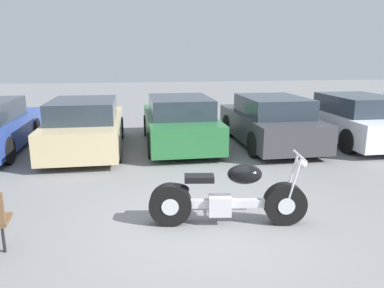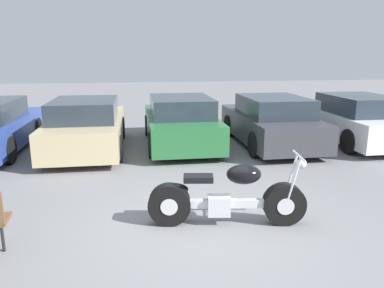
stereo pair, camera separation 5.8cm
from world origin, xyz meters
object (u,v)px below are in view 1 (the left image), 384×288
Objects in this scene: parked_car_champagne at (85,126)px; parked_car_green at (179,122)px; parked_car_white at (352,120)px; motorcycle at (227,197)px; parked_car_dark_grey at (269,122)px.

parked_car_champagne and parked_car_green have the same top height.
parked_car_green is 1.00× the size of parked_car_white.
parked_car_green is 5.12m from parked_car_white.
motorcycle is 0.56× the size of parked_car_champagne.
motorcycle is 7.00m from parked_car_white.
parked_car_green and parked_car_dark_grey have the same top height.
motorcycle is at bearing -89.31° from parked_car_green.
parked_car_white is at bearing -1.00° from parked_car_champagne.
parked_car_dark_grey is at bearing -7.40° from parked_car_green.
parked_car_dark_grey is 1.00× the size of parked_car_white.
parked_car_white is (7.67, -0.13, 0.00)m from parked_car_champagne.
parked_car_champagne and parked_car_dark_grey have the same top height.
parked_car_white is at bearing -0.73° from parked_car_dark_grey.
parked_car_dark_grey is (2.56, -0.33, 0.00)m from parked_car_green.
parked_car_champagne is 5.11m from parked_car_dark_grey.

